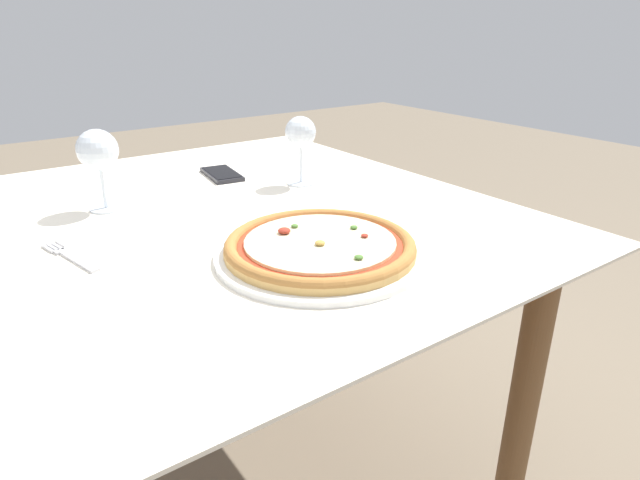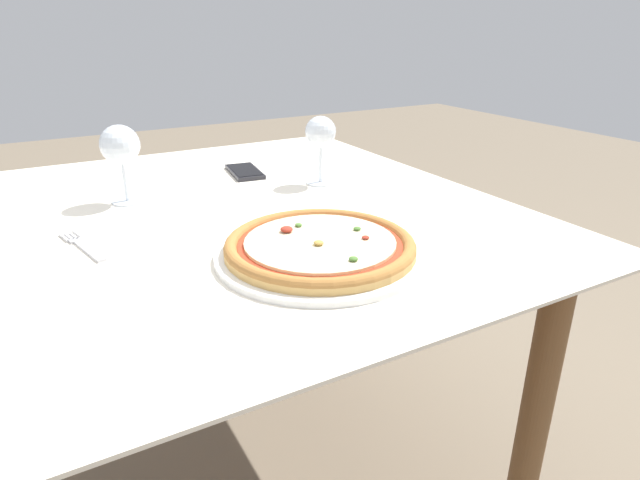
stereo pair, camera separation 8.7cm
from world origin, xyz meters
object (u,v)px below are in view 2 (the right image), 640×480
object	(u,v)px
fork	(82,245)
cell_phone	(245,172)
wine_glass_far_right	(120,147)
wine_glass_far_left	(321,135)
dining_table	(213,253)
pizza_plate	(320,247)

from	to	relation	value
fork	cell_phone	distance (m)	0.52
wine_glass_far_right	cell_phone	world-z (taller)	wine_glass_far_right
fork	wine_glass_far_left	bearing A→B (deg)	13.61
dining_table	cell_phone	size ratio (longest dim) A/B	7.75
wine_glass_far_right	cell_phone	distance (m)	0.34
fork	cell_phone	bearing A→B (deg)	35.58
pizza_plate	wine_glass_far_left	bearing A→B (deg)	60.51
wine_glass_far_left	cell_phone	xyz separation A→B (m)	(-0.13, 0.17, -0.11)
wine_glass_far_right	cell_phone	bearing A→B (deg)	16.67
pizza_plate	wine_glass_far_right	bearing A→B (deg)	116.03
dining_table	pizza_plate	xyz separation A→B (m)	(0.09, -0.29, 0.10)
fork	wine_glass_far_left	distance (m)	0.58
dining_table	pizza_plate	distance (m)	0.32
dining_table	cell_phone	distance (m)	0.32
pizza_plate	wine_glass_far_right	xyz separation A→B (m)	(-0.22, 0.45, 0.10)
dining_table	fork	distance (m)	0.27
dining_table	fork	bearing A→B (deg)	-168.26
wine_glass_far_left	cell_phone	size ratio (longest dim) A/B	1.05
wine_glass_far_left	wine_glass_far_right	distance (m)	0.44
fork	cell_phone	size ratio (longest dim) A/B	1.11
wine_glass_far_right	cell_phone	xyz separation A→B (m)	(0.30, 0.09, -0.11)
wine_glass_far_right	fork	bearing A→B (deg)	-119.13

